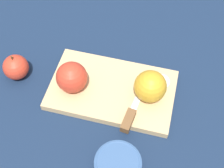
{
  "coord_description": "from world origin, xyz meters",
  "views": [
    {
      "loc": [
        0.03,
        -0.49,
        0.77
      ],
      "look_at": [
        0.0,
        0.0,
        0.04
      ],
      "focal_mm": 50.0,
      "sensor_mm": 36.0,
      "label": 1
    }
  ],
  "objects_px": {
    "knife": "(129,118)",
    "apple_half_left": "(72,78)",
    "apple_half_right": "(150,86)",
    "bowl": "(118,165)",
    "apple_whole": "(16,67)"
  },
  "relations": [
    {
      "from": "knife",
      "to": "apple_half_left",
      "type": "bearing_deg",
      "value": 77.28
    },
    {
      "from": "apple_half_left",
      "to": "apple_half_right",
      "type": "relative_size",
      "value": 0.98
    },
    {
      "from": "bowl",
      "to": "knife",
      "type": "bearing_deg",
      "value": 79.11
    },
    {
      "from": "apple_whole",
      "to": "knife",
      "type": "bearing_deg",
      "value": -23.51
    },
    {
      "from": "apple_whole",
      "to": "bowl",
      "type": "bearing_deg",
      "value": -41.24
    },
    {
      "from": "knife",
      "to": "bowl",
      "type": "distance_m",
      "value": 0.13
    },
    {
      "from": "apple_half_right",
      "to": "bowl",
      "type": "bearing_deg",
      "value": 22.26
    },
    {
      "from": "apple_whole",
      "to": "apple_half_right",
      "type": "bearing_deg",
      "value": -9.54
    },
    {
      "from": "apple_half_left",
      "to": "apple_whole",
      "type": "height_order",
      "value": "apple_half_left"
    },
    {
      "from": "apple_whole",
      "to": "apple_half_left",
      "type": "bearing_deg",
      "value": -15.55
    },
    {
      "from": "apple_half_right",
      "to": "knife",
      "type": "relative_size",
      "value": 0.58
    },
    {
      "from": "knife",
      "to": "apple_half_right",
      "type": "bearing_deg",
      "value": -14.67
    },
    {
      "from": "knife",
      "to": "apple_whole",
      "type": "distance_m",
      "value": 0.37
    },
    {
      "from": "apple_half_left",
      "to": "bowl",
      "type": "bearing_deg",
      "value": 49.62
    },
    {
      "from": "knife",
      "to": "apple_whole",
      "type": "xyz_separation_m",
      "value": [
        -0.34,
        0.15,
        0.0
      ]
    }
  ]
}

